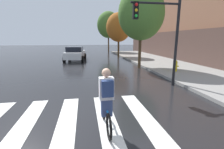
{
  "coord_description": "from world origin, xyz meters",
  "views": [
    {
      "loc": [
        0.64,
        -4.34,
        2.4
      ],
      "look_at": [
        1.81,
        2.51,
        0.85
      ],
      "focal_mm": 26.0,
      "sensor_mm": 36.0,
      "label": 1
    }
  ],
  "objects_px": {
    "cyclist": "(106,100)",
    "street_tree_far": "(108,25)",
    "traffic_light_near": "(162,29)",
    "street_tree_near": "(141,14)",
    "fire_hydrant": "(176,66)",
    "street_tree_mid": "(119,27)",
    "sedan_mid": "(75,53)"
  },
  "relations": [
    {
      "from": "cyclist",
      "to": "street_tree_far",
      "type": "bearing_deg",
      "value": 81.4
    },
    {
      "from": "traffic_light_near",
      "to": "street_tree_mid",
      "type": "height_order",
      "value": "street_tree_mid"
    },
    {
      "from": "street_tree_mid",
      "to": "street_tree_far",
      "type": "height_order",
      "value": "street_tree_far"
    },
    {
      "from": "sedan_mid",
      "to": "street_tree_far",
      "type": "relative_size",
      "value": 0.66
    },
    {
      "from": "cyclist",
      "to": "fire_hydrant",
      "type": "bearing_deg",
      "value": 47.92
    },
    {
      "from": "street_tree_mid",
      "to": "street_tree_far",
      "type": "relative_size",
      "value": 0.8
    },
    {
      "from": "sedan_mid",
      "to": "fire_hydrant",
      "type": "relative_size",
      "value": 5.92
    },
    {
      "from": "cyclist",
      "to": "sedan_mid",
      "type": "bearing_deg",
      "value": 95.92
    },
    {
      "from": "cyclist",
      "to": "street_tree_near",
      "type": "relative_size",
      "value": 0.27
    },
    {
      "from": "fire_hydrant",
      "to": "street_tree_far",
      "type": "height_order",
      "value": "street_tree_far"
    },
    {
      "from": "street_tree_near",
      "to": "street_tree_mid",
      "type": "bearing_deg",
      "value": 90.54
    },
    {
      "from": "traffic_light_near",
      "to": "fire_hydrant",
      "type": "relative_size",
      "value": 5.38
    },
    {
      "from": "traffic_light_near",
      "to": "street_tree_near",
      "type": "xyz_separation_m",
      "value": [
        0.77,
        5.22,
        1.44
      ]
    },
    {
      "from": "sedan_mid",
      "to": "street_tree_near",
      "type": "bearing_deg",
      "value": -45.99
    },
    {
      "from": "sedan_mid",
      "to": "street_tree_mid",
      "type": "xyz_separation_m",
      "value": [
        5.4,
        2.39,
        2.99
      ]
    },
    {
      "from": "sedan_mid",
      "to": "street_tree_far",
      "type": "distance_m",
      "value": 12.64
    },
    {
      "from": "street_tree_mid",
      "to": "street_tree_far",
      "type": "distance_m",
      "value": 8.42
    },
    {
      "from": "street_tree_near",
      "to": "sedan_mid",
      "type": "bearing_deg",
      "value": 134.01
    },
    {
      "from": "sedan_mid",
      "to": "street_tree_far",
      "type": "xyz_separation_m",
      "value": [
        5.34,
        10.76,
        3.95
      ]
    },
    {
      "from": "cyclist",
      "to": "street_tree_near",
      "type": "xyz_separation_m",
      "value": [
        3.97,
        8.89,
        3.46
      ]
    },
    {
      "from": "street_tree_near",
      "to": "street_tree_mid",
      "type": "xyz_separation_m",
      "value": [
        -0.08,
        8.06,
        -0.52
      ]
    },
    {
      "from": "sedan_mid",
      "to": "street_tree_mid",
      "type": "height_order",
      "value": "street_tree_mid"
    },
    {
      "from": "cyclist",
      "to": "traffic_light_near",
      "type": "distance_m",
      "value": 5.27
    },
    {
      "from": "sedan_mid",
      "to": "street_tree_mid",
      "type": "bearing_deg",
      "value": 23.9
    },
    {
      "from": "fire_hydrant",
      "to": "street_tree_mid",
      "type": "distance_m",
      "value": 11.23
    },
    {
      "from": "sedan_mid",
      "to": "fire_hydrant",
      "type": "distance_m",
      "value": 10.95
    },
    {
      "from": "cyclist",
      "to": "fire_hydrant",
      "type": "xyz_separation_m",
      "value": [
        5.74,
        6.36,
        -0.31
      ]
    },
    {
      "from": "traffic_light_near",
      "to": "street_tree_near",
      "type": "relative_size",
      "value": 0.66
    },
    {
      "from": "street_tree_near",
      "to": "street_tree_far",
      "type": "height_order",
      "value": "street_tree_far"
    },
    {
      "from": "sedan_mid",
      "to": "traffic_light_near",
      "type": "height_order",
      "value": "traffic_light_near"
    },
    {
      "from": "traffic_light_near",
      "to": "street_tree_mid",
      "type": "xyz_separation_m",
      "value": [
        0.69,
        13.27,
        0.92
      ]
    },
    {
      "from": "cyclist",
      "to": "street_tree_far",
      "type": "distance_m",
      "value": 25.9
    }
  ]
}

